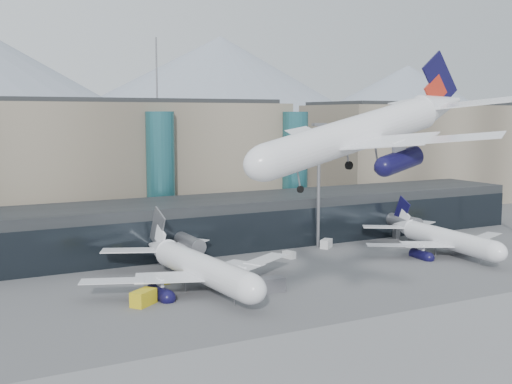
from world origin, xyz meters
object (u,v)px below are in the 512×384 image
veh_d (326,244)px  lightmast_mid (319,178)px  veh_b (164,279)px  jet_parked_mid (192,256)px  jet_parked_right (438,231)px  hero_jet (373,122)px  veh_c (271,285)px  veh_g (289,255)px  veh_h (143,298)px

veh_d → lightmast_mid: bearing=72.8°
veh_b → veh_d: 40.42m
jet_parked_mid → jet_parked_right: bearing=-94.1°
hero_jet → jet_parked_mid: (-4.32, 40.05, -21.86)m
lightmast_mid → veh_c: size_ratio=6.26×
veh_b → veh_d: bearing=-69.4°
veh_g → veh_b: bearing=-96.1°
jet_parked_mid → veh_h: jet_parked_mid is taller
veh_c → veh_d: size_ratio=1.30×
veh_b → veh_c: 18.08m
veh_b → veh_h: (-6.79, -10.24, 0.45)m
hero_jet → veh_d: size_ratio=10.01×
jet_parked_right → veh_g: size_ratio=14.69×
hero_jet → veh_c: hero_jet is taller
veh_c → veh_d: veh_c is taller
jet_parked_mid → jet_parked_right: 52.82m
veh_b → veh_c: bearing=-129.2°
veh_g → veh_h: veh_h is taller
jet_parked_mid → veh_c: (9.38, -9.17, -3.60)m
veh_g → hero_jet: bearing=-40.1°
jet_parked_right → veh_h: bearing=101.0°
veh_g → veh_h: bearing=-83.1°
hero_jet → veh_g: hero_jet is taller
lightmast_mid → veh_b: lightmast_mid is taller
jet_parked_mid → veh_h: (-10.35, -6.78, -3.64)m
veh_d → jet_parked_mid: bearing=164.0°
lightmast_mid → jet_parked_mid: lightmast_mid is taller
jet_parked_mid → veh_c: jet_parked_mid is taller
hero_jet → veh_d: 67.64m
veh_c → veh_h: 19.88m
veh_b → veh_h: 12.29m
lightmast_mid → veh_d: 13.69m
veh_c → veh_g: size_ratio=1.74×
veh_d → hero_jet: bearing=-157.7°
hero_jet → veh_c: size_ratio=7.71×
hero_jet → veh_h: 44.41m
lightmast_mid → jet_parked_right: size_ratio=0.74×
lightmast_mid → jet_parked_mid: 39.47m
jet_parked_mid → veh_b: bearing=41.1°
veh_c → veh_g: veh_c is taller
lightmast_mid → jet_parked_right: bearing=-40.6°
jet_parked_right → veh_c: bearing=107.1°
hero_jet → veh_g: size_ratio=13.43×
veh_g → lightmast_mid: bearing=102.7°
jet_parked_right → veh_d: 22.35m
lightmast_mid → veh_h: (-44.99, -23.03, -13.32)m
veh_h → veh_g: bearing=-11.5°
veh_b → veh_g: size_ratio=0.96×
veh_d → veh_g: bearing=163.9°
jet_parked_right → veh_g: 30.61m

